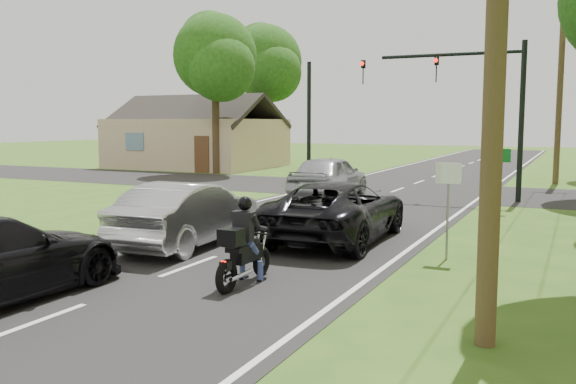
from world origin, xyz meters
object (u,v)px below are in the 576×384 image
object	(u,v)px
dark_suv	(337,211)
traffic_signal	(471,92)
silver_suv	(329,176)
sign_white	(448,187)
utility_pole_far	(561,78)
silver_sedan	(188,214)
sign_green	(502,165)
motorcycle_rider	(243,250)

from	to	relation	value
dark_suv	traffic_signal	xyz separation A→B (m)	(1.59, 10.00, 3.37)
silver_suv	sign_white	bearing A→B (deg)	123.03
sign_white	utility_pole_far	bearing A→B (deg)	85.49
traffic_signal	silver_suv	bearing A→B (deg)	-159.26
silver_sedan	silver_suv	bearing A→B (deg)	-91.70
sign_green	utility_pole_far	bearing A→B (deg)	83.27
silver_sedan	sign_green	distance (m)	11.10
motorcycle_rider	dark_suv	distance (m)	4.77
utility_pole_far	sign_green	distance (m)	11.63
silver_sedan	utility_pole_far	xyz separation A→B (m)	(7.46, 20.21, 4.29)
silver_suv	sign_green	size ratio (longest dim) A/B	2.34
silver_suv	sign_green	distance (m)	6.75
dark_suv	sign_green	distance (m)	7.70
silver_sedan	traffic_signal	xyz separation A→B (m)	(4.60, 12.21, 3.35)
silver_suv	traffic_signal	size ratio (longest dim) A/B	0.78
motorcycle_rider	sign_green	distance (m)	12.20
motorcycle_rider	utility_pole_far	size ratio (longest dim) A/B	0.19
silver_suv	sign_green	xyz separation A→B (m)	(6.61, -1.10, 0.74)
utility_pole_far	sign_white	distance (m)	19.39
traffic_signal	sign_white	distance (m)	11.39
sign_green	silver_sedan	bearing A→B (deg)	-123.82
dark_suv	silver_suv	size ratio (longest dim) A/B	1.09
dark_suv	silver_suv	distance (m)	8.79
sign_white	motorcycle_rider	bearing A→B (deg)	-128.33
silver_suv	utility_pole_far	size ratio (longest dim) A/B	0.50
utility_pole_far	sign_white	size ratio (longest dim) A/B	4.71
motorcycle_rider	silver_suv	xyz separation A→B (m)	(-3.45, 12.85, 0.20)
dark_suv	silver_sedan	world-z (taller)	silver_sedan
sign_green	motorcycle_rider	bearing A→B (deg)	-105.07
silver_suv	silver_sedan	bearing A→B (deg)	90.39
utility_pole_far	traffic_signal	bearing A→B (deg)	-109.68
silver_suv	dark_suv	bearing A→B (deg)	111.03
traffic_signal	dark_suv	bearing A→B (deg)	-99.05
silver_suv	utility_pole_far	xyz separation A→B (m)	(7.91, 9.92, 4.22)
dark_suv	sign_green	xyz separation A→B (m)	(3.16, 6.98, 0.83)
motorcycle_rider	sign_green	bearing A→B (deg)	74.27
dark_suv	silver_suv	xyz separation A→B (m)	(-3.46, 8.08, 0.09)
motorcycle_rider	sign_white	xyz separation A→B (m)	(2.96, 3.75, 0.94)
motorcycle_rider	sign_white	distance (m)	4.87
silver_sedan	motorcycle_rider	bearing A→B (deg)	135.36
dark_suv	utility_pole_far	size ratio (longest dim) A/B	0.54
silver_suv	traffic_signal	xyz separation A→B (m)	(5.05, 1.91, 3.28)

